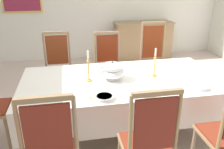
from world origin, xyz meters
TOP-DOWN VIEW (x-y plane):
  - ground at (0.00, 0.00)m, footprint 6.46×6.00m
  - dining_table at (0.00, -0.25)m, footprint 2.43×1.21m
  - tablecloth at (0.00, -0.25)m, footprint 2.45×1.23m
  - chair_north_a at (-0.81, 0.77)m, footprint 0.44×0.42m
  - chair_south_b at (-0.00, -1.26)m, footprint 0.44×0.42m
  - chair_north_b at (-0.00, 0.76)m, footprint 0.44×0.42m
  - chair_north_c at (0.79, 0.77)m, footprint 0.44×0.42m
  - soup_tureen at (-0.12, -0.25)m, footprint 0.30×0.30m
  - candlestick_west at (-0.41, -0.25)m, footprint 0.07×0.07m
  - candlestick_east at (0.41, -0.25)m, footprint 0.07×0.07m
  - bowl_near_left at (-0.30, -0.73)m, footprint 0.20×0.20m
  - bowl_near_right at (0.15, -0.72)m, footprint 0.18×0.18m
  - bowl_far_left at (-0.05, 0.19)m, footprint 0.20×0.20m
  - bowl_far_right at (0.79, -0.69)m, footprint 0.19×0.19m
  - spoon_primary at (-0.44, -0.71)m, footprint 0.06×0.18m
  - spoon_secondary at (0.27, -0.70)m, footprint 0.03×0.18m
  - sideboard at (1.22, 2.72)m, footprint 1.44×0.48m

SIDE VIEW (x-z plane):
  - ground at x=0.00m, z-range -0.04..0.00m
  - sideboard at x=1.22m, z-range 0.00..0.91m
  - chair_north_b at x=0.00m, z-range 0.02..1.12m
  - chair_south_b at x=0.00m, z-range 0.02..1.14m
  - chair_north_a at x=-0.81m, z-range 0.02..1.14m
  - chair_north_c at x=0.79m, z-range 0.00..1.23m
  - tablecloth at x=0.00m, z-range 0.45..0.85m
  - dining_table at x=0.00m, z-range 0.30..1.05m
  - spoon_primary at x=-0.44m, z-range 0.75..0.76m
  - spoon_secondary at x=0.27m, z-range 0.75..0.76m
  - bowl_near_right at x=0.15m, z-range 0.75..0.78m
  - bowl_near_left at x=-0.30m, z-range 0.75..0.79m
  - bowl_far_right at x=0.79m, z-range 0.75..0.79m
  - bowl_far_left at x=-0.05m, z-range 0.75..0.80m
  - soup_tureen at x=-0.12m, z-range 0.74..0.98m
  - candlestick_east at x=0.41m, z-range 0.71..1.08m
  - candlestick_west at x=-0.41m, z-range 0.71..1.09m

